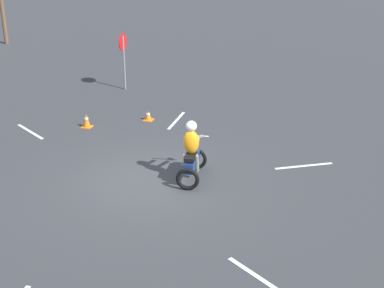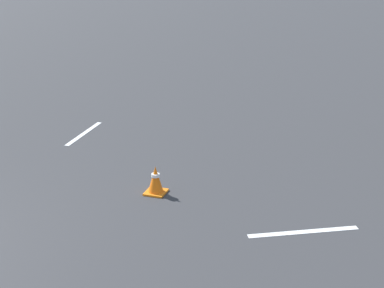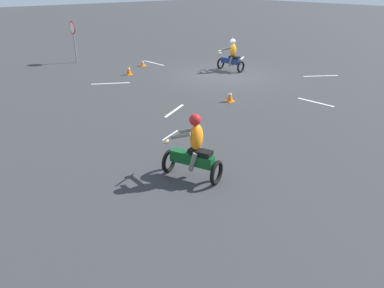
{
  "view_description": "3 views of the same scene",
  "coord_description": "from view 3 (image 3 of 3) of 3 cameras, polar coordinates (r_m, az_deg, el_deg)",
  "views": [
    {
      "loc": [
        -11.74,
        -4.92,
        6.15
      ],
      "look_at": [
        0.42,
        -0.99,
        1.0
      ],
      "focal_mm": 50.0,
      "sensor_mm": 36.0,
      "label": 1
    },
    {
      "loc": [
        3.72,
        5.85,
        3.58
      ],
      "look_at": [
        -3.36,
        3.56,
        0.9
      ],
      "focal_mm": 50.0,
      "sensor_mm": 36.0,
      "label": 2
    },
    {
      "loc": [
        -13.23,
        13.32,
        4.45
      ],
      "look_at": [
        -7.13,
        8.11,
        0.9
      ],
      "focal_mm": 35.0,
      "sensor_mm": 36.0,
      "label": 3
    }
  ],
  "objects": [
    {
      "name": "lane_stripe_ne",
      "position": [
        18.01,
        -12.29,
        9.02
      ],
      "size": [
        1.0,
        1.57,
        0.01
      ],
      "primitive_type": "cube",
      "rotation": [
        0.0,
        0.0,
        2.6
      ],
      "color": "silver",
      "rests_on": "ground"
    },
    {
      "name": "traffic_cone_mid_center",
      "position": [
        14.91,
        5.81,
        7.25
      ],
      "size": [
        0.32,
        0.32,
        0.45
      ],
      "color": "orange",
      "rests_on": "ground"
    },
    {
      "name": "motorcycle_rider_background",
      "position": [
        8.83,
        0.2,
        -1.08
      ],
      "size": [
        1.54,
        1.08,
        1.66
      ],
      "rotation": [
        0.0,
        0.0,
        5.08
      ],
      "color": "black",
      "rests_on": "ground"
    },
    {
      "name": "lane_stripe_w",
      "position": [
        15.59,
        18.33,
        6.07
      ],
      "size": [
        1.57,
        0.18,
        0.01
      ],
      "primitive_type": "cube",
      "rotation": [
        0.0,
        0.0,
        4.77
      ],
      "color": "silver",
      "rests_on": "ground"
    },
    {
      "name": "lane_stripe_nw",
      "position": [
        13.85,
        -2.71,
        5.1
      ],
      "size": [
        0.8,
        1.43,
        0.01
      ],
      "primitive_type": "cube",
      "rotation": [
        0.0,
        0.0,
        3.62
      ],
      "color": "silver",
      "rests_on": "ground"
    },
    {
      "name": "traffic_cone_near_right",
      "position": [
        19.5,
        -9.6,
        11.01
      ],
      "size": [
        0.32,
        0.32,
        0.46
      ],
      "color": "orange",
      "rests_on": "ground"
    },
    {
      "name": "motorcycle_rider_foreground",
      "position": [
        20.11,
        6.03,
        13.05
      ],
      "size": [
        1.55,
        0.83,
        1.66
      ],
      "rotation": [
        0.0,
        0.0,
        4.85
      ],
      "color": "black",
      "rests_on": "ground"
    },
    {
      "name": "stop_sign",
      "position": [
        22.99,
        -17.67,
        15.76
      ],
      "size": [
        0.7,
        0.08,
        2.3
      ],
      "color": "slate",
      "rests_on": "ground"
    },
    {
      "name": "traffic_cone_mid_left",
      "position": [
        21.45,
        -7.52,
        12.12
      ],
      "size": [
        0.32,
        0.32,
        0.33
      ],
      "color": "orange",
      "rests_on": "ground"
    },
    {
      "name": "lane_stripe_se",
      "position": [
        23.4,
        7.46,
        12.7
      ],
      "size": [
        0.96,
        1.51,
        0.01
      ],
      "primitive_type": "cube",
      "rotation": [
        0.0,
        0.0,
        6.82
      ],
      "color": "silver",
      "rests_on": "ground"
    },
    {
      "name": "lane_stripe_sw",
      "position": [
        20.09,
        19.01,
        9.79
      ],
      "size": [
        1.08,
        1.56,
        0.01
      ],
      "primitive_type": "cube",
      "rotation": [
        0.0,
        0.0,
        5.7
      ],
      "color": "silver",
      "rests_on": "ground"
    },
    {
      "name": "ground_plane",
      "position": [
        19.3,
        4.67,
        10.44
      ],
      "size": [
        120.0,
        120.0,
        0.0
      ],
      "primitive_type": "plane",
      "color": "#333335"
    },
    {
      "name": "lane_stripe_e",
      "position": [
        22.22,
        -5.85,
        12.19
      ],
      "size": [
        1.84,
        0.18,
        0.01
      ],
      "primitive_type": "cube",
      "rotation": [
        0.0,
        0.0,
        1.62
      ],
      "color": "silver",
      "rests_on": "ground"
    }
  ]
}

